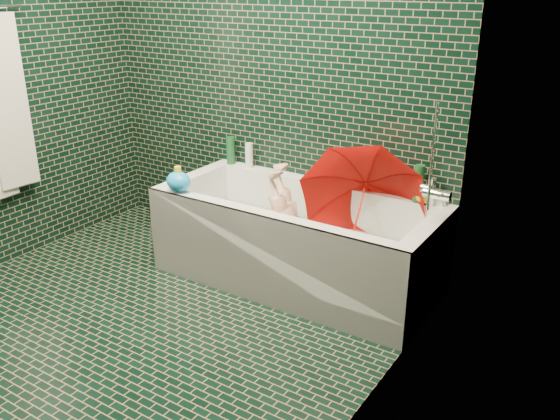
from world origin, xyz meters
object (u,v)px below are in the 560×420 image
Objects in this scene: child at (291,235)px; rubber_duck at (425,196)px; bathtub at (296,249)px; umbrella at (359,210)px; bath_toy at (178,181)px.

child is 0.82m from rubber_duck.
bathtub reaches higher than child.
bathtub is at bearing 172.70° from umbrella.
bath_toy is (-1.32, -0.61, 0.02)m from rubber_duck.
child is at bearing -135.20° from rubber_duck.
child is 0.47m from umbrella.
bathtub is 2.00× the size of child.
bathtub is 12.70× the size of rubber_duck.
bath_toy is at bearing -82.91° from child.
bath_toy reaches higher than bathtub.
child is 4.90× the size of bath_toy.
umbrella is 5.32× the size of rubber_duck.
child is (-0.02, -0.02, 0.10)m from bathtub.
child is at bearing 31.05° from bath_toy.
bathtub is 9.79× the size of bath_toy.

